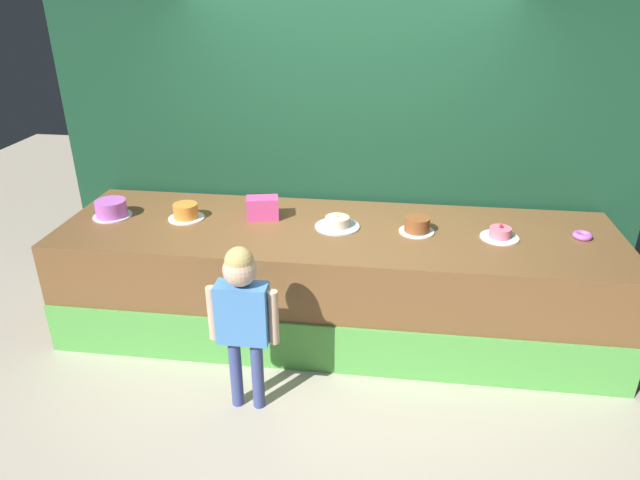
{
  "coord_description": "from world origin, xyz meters",
  "views": [
    {
      "loc": [
        0.38,
        -3.28,
        2.61
      ],
      "look_at": [
        -0.1,
        0.36,
        0.88
      ],
      "focal_mm": 31.69,
      "sensor_mm": 36.0,
      "label": 1
    }
  ],
  "objects_px": {
    "cake_center": "(337,223)",
    "cake_right": "(417,225)",
    "cake_far_left": "(111,209)",
    "pink_box": "(263,208)",
    "donut": "(583,235)",
    "cake_left": "(186,212)",
    "cake_far_right": "(500,234)",
    "child_figure": "(242,308)"
  },
  "relations": [
    {
      "from": "child_figure",
      "to": "cake_center",
      "type": "distance_m",
      "value": 1.15
    },
    {
      "from": "child_figure",
      "to": "cake_far_right",
      "type": "height_order",
      "value": "child_figure"
    },
    {
      "from": "cake_center",
      "to": "cake_right",
      "type": "height_order",
      "value": "cake_center"
    },
    {
      "from": "cake_center",
      "to": "cake_far_right",
      "type": "height_order",
      "value": "cake_center"
    },
    {
      "from": "donut",
      "to": "cake_right",
      "type": "distance_m",
      "value": 1.19
    },
    {
      "from": "child_figure",
      "to": "pink_box",
      "type": "bearing_deg",
      "value": 96.05
    },
    {
      "from": "cake_far_left",
      "to": "cake_left",
      "type": "height_order",
      "value": "cake_far_left"
    },
    {
      "from": "child_figure",
      "to": "cake_right",
      "type": "distance_m",
      "value": 1.49
    },
    {
      "from": "child_figure",
      "to": "cake_left",
      "type": "height_order",
      "value": "child_figure"
    },
    {
      "from": "child_figure",
      "to": "cake_far_left",
      "type": "relative_size",
      "value": 3.88
    },
    {
      "from": "cake_far_left",
      "to": "cake_center",
      "type": "relative_size",
      "value": 0.88
    },
    {
      "from": "donut",
      "to": "cake_far_left",
      "type": "relative_size",
      "value": 0.46
    },
    {
      "from": "cake_far_left",
      "to": "cake_far_right",
      "type": "bearing_deg",
      "value": -0.32
    },
    {
      "from": "pink_box",
      "to": "cake_left",
      "type": "bearing_deg",
      "value": -171.86
    },
    {
      "from": "cake_right",
      "to": "cake_far_right",
      "type": "relative_size",
      "value": 0.94
    },
    {
      "from": "child_figure",
      "to": "cake_left",
      "type": "distance_m",
      "value": 1.28
    },
    {
      "from": "donut",
      "to": "cake_far_right",
      "type": "bearing_deg",
      "value": -172.76
    },
    {
      "from": "cake_far_right",
      "to": "pink_box",
      "type": "bearing_deg",
      "value": 175.62
    },
    {
      "from": "cake_right",
      "to": "donut",
      "type": "bearing_deg",
      "value": 2.31
    },
    {
      "from": "pink_box",
      "to": "cake_right",
      "type": "height_order",
      "value": "pink_box"
    },
    {
      "from": "donut",
      "to": "cake_far_right",
      "type": "relative_size",
      "value": 0.49
    },
    {
      "from": "child_figure",
      "to": "donut",
      "type": "height_order",
      "value": "child_figure"
    },
    {
      "from": "cake_right",
      "to": "pink_box",
      "type": "bearing_deg",
      "value": 174.76
    },
    {
      "from": "donut",
      "to": "cake_far_right",
      "type": "height_order",
      "value": "cake_far_right"
    },
    {
      "from": "cake_center",
      "to": "pink_box",
      "type": "bearing_deg",
      "value": 170.96
    },
    {
      "from": "pink_box",
      "to": "donut",
      "type": "distance_m",
      "value": 2.39
    },
    {
      "from": "donut",
      "to": "cake_center",
      "type": "distance_m",
      "value": 1.79
    },
    {
      "from": "pink_box",
      "to": "cake_far_right",
      "type": "height_order",
      "value": "pink_box"
    },
    {
      "from": "cake_center",
      "to": "cake_right",
      "type": "bearing_deg",
      "value": -1.4
    },
    {
      "from": "cake_center",
      "to": "cake_far_right",
      "type": "distance_m",
      "value": 1.19
    },
    {
      "from": "pink_box",
      "to": "cake_right",
      "type": "relative_size",
      "value": 0.94
    },
    {
      "from": "cake_far_right",
      "to": "cake_left",
      "type": "bearing_deg",
      "value": 178.76
    },
    {
      "from": "pink_box",
      "to": "cake_center",
      "type": "xyz_separation_m",
      "value": [
        0.6,
        -0.09,
        -0.05
      ]
    },
    {
      "from": "child_figure",
      "to": "donut",
      "type": "xyz_separation_m",
      "value": [
        2.26,
        1.07,
        0.14
      ]
    },
    {
      "from": "pink_box",
      "to": "donut",
      "type": "relative_size",
      "value": 1.79
    },
    {
      "from": "cake_far_left",
      "to": "cake_left",
      "type": "distance_m",
      "value": 0.6
    },
    {
      "from": "donut",
      "to": "cake_left",
      "type": "bearing_deg",
      "value": -179.54
    },
    {
      "from": "cake_far_left",
      "to": "cake_center",
      "type": "xyz_separation_m",
      "value": [
        1.79,
        0.03,
        -0.03
      ]
    },
    {
      "from": "cake_center",
      "to": "cake_right",
      "type": "xyz_separation_m",
      "value": [
        0.6,
        -0.01,
        0.02
      ]
    },
    {
      "from": "donut",
      "to": "cake_left",
      "type": "distance_m",
      "value": 2.98
    },
    {
      "from": "pink_box",
      "to": "cake_right",
      "type": "bearing_deg",
      "value": -5.24
    },
    {
      "from": "cake_far_left",
      "to": "pink_box",
      "type": "bearing_deg",
      "value": 5.77
    }
  ]
}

